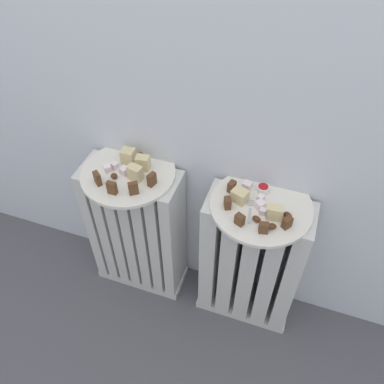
% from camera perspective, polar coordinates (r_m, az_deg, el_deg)
% --- Properties ---
extents(ground_plane, '(6.00, 6.00, 0.00)m').
position_cam_1_polar(ground_plane, '(1.56, -3.63, -22.05)').
color(ground_plane, '#4C4C51').
extents(radiator_left, '(0.35, 0.15, 0.57)m').
position_cam_1_polar(radiator_left, '(1.49, -7.87, -5.65)').
color(radiator_left, silver).
rests_on(radiator_left, ground_plane).
extents(radiator_right, '(0.35, 0.15, 0.57)m').
position_cam_1_polar(radiator_right, '(1.41, 8.42, -10.12)').
color(radiator_right, silver).
rests_on(radiator_right, ground_plane).
extents(plate_left, '(0.30, 0.30, 0.01)m').
position_cam_1_polar(plate_left, '(1.27, -9.19, 2.71)').
color(plate_left, silver).
rests_on(plate_left, radiator_left).
extents(plate_right, '(0.30, 0.30, 0.01)m').
position_cam_1_polar(plate_right, '(1.17, 9.95, -1.98)').
color(plate_right, silver).
rests_on(plate_right, radiator_right).
extents(dark_cake_slice_left_0, '(0.03, 0.03, 0.04)m').
position_cam_1_polar(dark_cake_slice_left_0, '(1.23, -13.48, 1.91)').
color(dark_cake_slice_left_0, '#56351E').
rests_on(dark_cake_slice_left_0, plate_left).
extents(dark_cake_slice_left_1, '(0.03, 0.02, 0.04)m').
position_cam_1_polar(dark_cake_slice_left_1, '(1.19, -11.48, 0.58)').
color(dark_cake_slice_left_1, '#56351E').
rests_on(dark_cake_slice_left_1, plate_left).
extents(dark_cake_slice_left_2, '(0.03, 0.03, 0.04)m').
position_cam_1_polar(dark_cake_slice_left_2, '(1.18, -8.46, 0.53)').
color(dark_cake_slice_left_2, '#56351E').
rests_on(dark_cake_slice_left_2, plate_left).
extents(dark_cake_slice_left_3, '(0.02, 0.03, 0.04)m').
position_cam_1_polar(dark_cake_slice_left_3, '(1.20, -5.83, 1.80)').
color(dark_cake_slice_left_3, '#56351E').
rests_on(dark_cake_slice_left_3, plate_left).
extents(marble_cake_slice_left_0, '(0.04, 0.04, 0.05)m').
position_cam_1_polar(marble_cake_slice_left_0, '(1.26, -7.11, 4.20)').
color(marble_cake_slice_left_0, beige).
rests_on(marble_cake_slice_left_0, plate_left).
extents(marble_cake_slice_left_1, '(0.04, 0.04, 0.05)m').
position_cam_1_polar(marble_cake_slice_left_1, '(1.28, -9.17, 5.11)').
color(marble_cake_slice_left_1, beige).
rests_on(marble_cake_slice_left_1, plate_left).
extents(marble_cake_slice_left_2, '(0.05, 0.04, 0.05)m').
position_cam_1_polar(marble_cake_slice_left_2, '(1.22, -8.16, 2.73)').
color(marble_cake_slice_left_2, beige).
rests_on(marble_cake_slice_left_2, plate_left).
extents(turkish_delight_left_0, '(0.03, 0.03, 0.02)m').
position_cam_1_polar(turkish_delight_left_0, '(1.26, -8.69, 3.46)').
color(turkish_delight_left_0, white).
rests_on(turkish_delight_left_0, plate_left).
extents(turkish_delight_left_1, '(0.03, 0.03, 0.02)m').
position_cam_1_polar(turkish_delight_left_1, '(1.26, -9.74, 3.06)').
color(turkish_delight_left_1, white).
rests_on(turkish_delight_left_1, plate_left).
extents(turkish_delight_left_2, '(0.03, 0.03, 0.02)m').
position_cam_1_polar(turkish_delight_left_2, '(1.28, -11.10, 3.79)').
color(turkish_delight_left_2, white).
rests_on(turkish_delight_left_2, plate_left).
extents(turkish_delight_left_3, '(0.03, 0.03, 0.02)m').
position_cam_1_polar(turkish_delight_left_3, '(1.27, -12.07, 3.35)').
color(turkish_delight_left_3, white).
rests_on(turkish_delight_left_3, plate_left).
extents(medjool_date_left_0, '(0.03, 0.03, 0.02)m').
position_cam_1_polar(medjool_date_left_0, '(1.25, -11.17, 2.28)').
color(medjool_date_left_0, '#4C2814').
rests_on(medjool_date_left_0, plate_left).
extents(medjool_date_left_1, '(0.03, 0.03, 0.02)m').
position_cam_1_polar(medjool_date_left_1, '(1.31, -7.38, 5.49)').
color(medjool_date_left_1, '#4C2814').
rests_on(medjool_date_left_1, plate_left).
extents(dark_cake_slice_right_0, '(0.02, 0.03, 0.03)m').
position_cam_1_polar(dark_cake_slice_right_0, '(1.19, 5.74, 0.79)').
color(dark_cake_slice_right_0, '#56351E').
rests_on(dark_cake_slice_right_0, plate_right).
extents(dark_cake_slice_right_1, '(0.03, 0.03, 0.03)m').
position_cam_1_polar(dark_cake_slice_right_1, '(1.14, 5.14, -1.60)').
color(dark_cake_slice_right_1, '#56351E').
rests_on(dark_cake_slice_right_1, plate_right).
extents(dark_cake_slice_right_2, '(0.03, 0.03, 0.03)m').
position_cam_1_polar(dark_cake_slice_right_2, '(1.10, 6.89, -3.98)').
color(dark_cake_slice_right_2, '#56351E').
rests_on(dark_cake_slice_right_2, plate_right).
extents(dark_cake_slice_right_3, '(0.03, 0.02, 0.03)m').
position_cam_1_polar(dark_cake_slice_right_3, '(1.09, 10.30, -5.10)').
color(dark_cake_slice_right_3, '#56351E').
rests_on(dark_cake_slice_right_3, plate_right).
extents(dark_cake_slice_right_4, '(0.03, 0.03, 0.03)m').
position_cam_1_polar(dark_cake_slice_right_4, '(1.12, 13.55, -4.33)').
color(dark_cake_slice_right_4, '#56351E').
rests_on(dark_cake_slice_right_4, plate_right).
extents(marble_cake_slice_right_0, '(0.05, 0.05, 0.04)m').
position_cam_1_polar(marble_cake_slice_right_0, '(1.16, 6.89, -0.54)').
color(marble_cake_slice_right_0, beige).
rests_on(marble_cake_slice_right_0, plate_right).
extents(marble_cake_slice_right_1, '(0.05, 0.03, 0.04)m').
position_cam_1_polar(marble_cake_slice_right_1, '(1.13, 11.83, -2.91)').
color(marble_cake_slice_right_1, beige).
rests_on(marble_cake_slice_right_1, plate_right).
extents(turkish_delight_right_0, '(0.02, 0.02, 0.02)m').
position_cam_1_polar(turkish_delight_right_0, '(1.18, 9.89, -0.84)').
color(turkish_delight_right_0, white).
rests_on(turkish_delight_right_0, plate_right).
extents(turkish_delight_right_1, '(0.03, 0.03, 0.02)m').
position_cam_1_polar(turkish_delight_right_1, '(1.15, 9.80, -1.85)').
color(turkish_delight_right_1, white).
rests_on(turkish_delight_right_1, plate_right).
extents(turkish_delight_right_2, '(0.02, 0.02, 0.02)m').
position_cam_1_polar(turkish_delight_right_2, '(1.14, 10.17, -2.75)').
color(turkish_delight_right_2, white).
rests_on(turkish_delight_right_2, plate_right).
extents(turkish_delight_right_3, '(0.03, 0.03, 0.02)m').
position_cam_1_polar(turkish_delight_right_3, '(1.20, 7.96, 0.90)').
color(turkish_delight_right_3, white).
rests_on(turkish_delight_right_3, plate_right).
extents(medjool_date_right_0, '(0.03, 0.03, 0.02)m').
position_cam_1_polar(medjool_date_right_0, '(1.11, 11.40, -4.87)').
color(medjool_date_right_0, '#4C2814').
rests_on(medjool_date_right_0, plate_right).
extents(medjool_date_right_1, '(0.03, 0.03, 0.02)m').
position_cam_1_polar(medjool_date_right_1, '(1.15, 13.64, -3.30)').
color(medjool_date_right_1, '#4C2814').
rests_on(medjool_date_right_1, plate_right).
extents(medjool_date_right_2, '(0.03, 0.03, 0.02)m').
position_cam_1_polar(medjool_date_right_2, '(1.12, 9.29, -3.87)').
color(medjool_date_right_2, '#4C2814').
rests_on(medjool_date_right_2, plate_right).
extents(jam_bowl_right, '(0.04, 0.04, 0.02)m').
position_cam_1_polar(jam_bowl_right, '(1.20, 10.20, 0.53)').
color(jam_bowl_right, white).
rests_on(jam_bowl_right, plate_right).
extents(fork, '(0.03, 0.09, 0.00)m').
position_cam_1_polar(fork, '(1.15, 8.39, -2.50)').
color(fork, '#B7B7BC').
rests_on(fork, plate_right).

